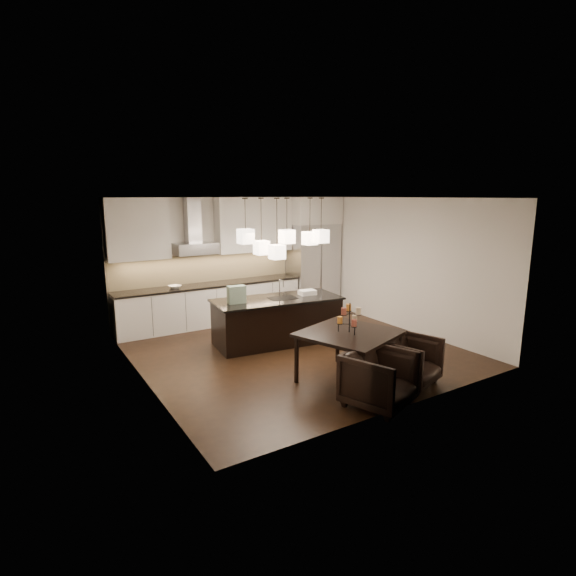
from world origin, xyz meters
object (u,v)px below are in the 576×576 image
refrigerator (313,267)px  island_body (277,321)px  dining_table (348,356)px  armchair_left (379,379)px  armchair_right (409,361)px

refrigerator → island_body: bearing=-139.4°
island_body → dining_table: size_ratio=1.83×
refrigerator → armchair_left: 5.49m
armchair_left → dining_table: bearing=57.7°
island_body → dining_table: 2.20m
refrigerator → armchair_right: (-1.44, -4.61, -0.71)m
island_body → armchair_left: bearing=-87.4°
dining_table → armchair_left: dining_table is taller
dining_table → armchair_right: 0.92m
island_body → armchair_left: (-0.22, -3.09, -0.03)m
island_body → dining_table: (-0.01, -2.20, -0.03)m
armchair_left → armchair_right: (0.91, 0.30, -0.02)m
armchair_right → armchair_left: bearing=-178.6°
island_body → armchair_left: island_body is taller
refrigerator → dining_table: size_ratio=1.64×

